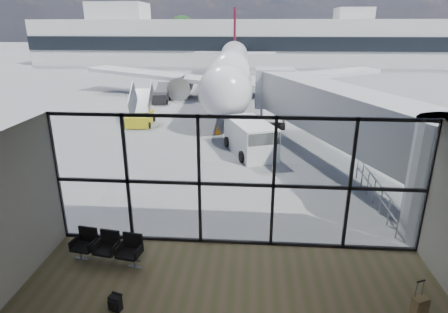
# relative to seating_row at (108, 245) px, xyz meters

# --- Properties ---
(ground) EXTENTS (220.00, 220.00, 0.00)m
(ground) POSITION_rel_seating_row_xyz_m (3.93, 41.32, -0.56)
(ground) COLOR slate
(ground) RESTS_ON ground
(lounge_shell) EXTENTS (12.02, 8.01, 4.51)m
(lounge_shell) POSITION_rel_seating_row_xyz_m (3.93, -3.48, 2.09)
(lounge_shell) COLOR brown
(lounge_shell) RESTS_ON ground
(glass_curtain_wall) EXTENTS (12.10, 0.12, 4.50)m
(glass_curtain_wall) POSITION_rel_seating_row_xyz_m (3.93, 1.32, 1.69)
(glass_curtain_wall) COLOR white
(glass_curtain_wall) RESTS_ON ground
(jet_bridge) EXTENTS (8.00, 16.50, 4.33)m
(jet_bridge) POSITION_rel_seating_row_xyz_m (8.83, 8.39, 2.20)
(jet_bridge) COLOR gray
(jet_bridge) RESTS_ON ground
(apron_railing) EXTENTS (0.06, 5.46, 1.11)m
(apron_railing) POSITION_rel_seating_row_xyz_m (9.53, 4.82, 0.16)
(apron_railing) COLOR gray
(apron_railing) RESTS_ON ground
(far_terminal) EXTENTS (80.00, 12.20, 11.00)m
(far_terminal) POSITION_rel_seating_row_xyz_m (3.35, 63.29, 3.65)
(far_terminal) COLOR #B2B1AD
(far_terminal) RESTS_ON ground
(tree_0) EXTENTS (4.95, 4.95, 7.12)m
(tree_0) POSITION_rel_seating_row_xyz_m (-41.07, 73.32, 4.07)
(tree_0) COLOR #382619
(tree_0) RESTS_ON ground
(tree_1) EXTENTS (5.61, 5.61, 8.07)m
(tree_1) POSITION_rel_seating_row_xyz_m (-35.07, 73.32, 4.69)
(tree_1) COLOR #382619
(tree_1) RESTS_ON ground
(tree_2) EXTENTS (6.27, 6.27, 9.03)m
(tree_2) POSITION_rel_seating_row_xyz_m (-29.07, 73.32, 5.31)
(tree_2) COLOR #382619
(tree_2) RESTS_ON ground
(tree_3) EXTENTS (4.95, 4.95, 7.12)m
(tree_3) POSITION_rel_seating_row_xyz_m (-23.07, 73.32, 4.07)
(tree_3) COLOR #382619
(tree_3) RESTS_ON ground
(tree_4) EXTENTS (5.61, 5.61, 8.07)m
(tree_4) POSITION_rel_seating_row_xyz_m (-17.07, 73.32, 4.69)
(tree_4) COLOR #382619
(tree_4) RESTS_ON ground
(tree_5) EXTENTS (6.27, 6.27, 9.03)m
(tree_5) POSITION_rel_seating_row_xyz_m (-11.07, 73.32, 5.31)
(tree_5) COLOR #382619
(tree_5) RESTS_ON ground
(seating_row) EXTENTS (2.28, 0.98, 1.01)m
(seating_row) POSITION_rel_seating_row_xyz_m (0.00, 0.00, 0.00)
(seating_row) COLOR gray
(seating_row) RESTS_ON ground
(backpack) EXTENTS (0.37, 0.36, 0.47)m
(backpack) POSITION_rel_seating_row_xyz_m (0.96, -2.12, -0.33)
(backpack) COLOR black
(backpack) RESTS_ON ground
(suitcase) EXTENTS (0.45, 0.38, 1.05)m
(suitcase) POSITION_rel_seating_row_xyz_m (8.77, -1.78, -0.25)
(suitcase) COLOR olive
(suitcase) RESTS_ON ground
(airliner) EXTENTS (31.41, 36.36, 9.36)m
(airliner) POSITION_rel_seating_row_xyz_m (2.06, 30.59, 2.29)
(airliner) COLOR silver
(airliner) RESTS_ON ground
(service_van) EXTENTS (3.27, 4.69, 1.87)m
(service_van) POSITION_rel_seating_row_xyz_m (4.33, 10.86, 0.40)
(service_van) COLOR silver
(service_van) RESTS_ON ground
(belt_loader) EXTENTS (1.68, 3.73, 1.67)m
(belt_loader) POSITION_rel_seating_row_xyz_m (-4.42, 25.42, -0.00)
(belt_loader) COLOR black
(belt_loader) RESTS_ON ground
(mobile_stairs) EXTENTS (2.07, 3.55, 2.40)m
(mobile_stairs) POSITION_rel_seating_row_xyz_m (-3.98, 17.01, 0.02)
(mobile_stairs) COLOR gold
(mobile_stairs) RESTS_ON ground
(traffic_cone_b) EXTENTS (0.43, 0.43, 0.62)m
(traffic_cone_b) POSITION_rel_seating_row_xyz_m (2.03, 14.89, -0.27)
(traffic_cone_b) COLOR orange
(traffic_cone_b) RESTS_ON ground
(traffic_cone_c) EXTENTS (0.37, 0.37, 0.52)m
(traffic_cone_c) POSITION_rel_seating_row_xyz_m (8.93, 14.38, -0.31)
(traffic_cone_c) COLOR orange
(traffic_cone_c) RESTS_ON ground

